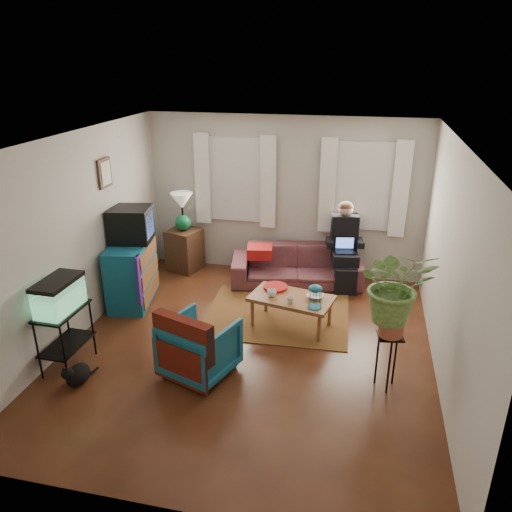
% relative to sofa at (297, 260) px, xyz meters
% --- Properties ---
extents(floor, '(4.50, 5.00, 0.01)m').
position_rel_sofa_xyz_m(floor, '(-0.30, -2.05, -0.40)').
color(floor, '#4F2B14').
rests_on(floor, ground).
extents(ceiling, '(4.50, 5.00, 0.01)m').
position_rel_sofa_xyz_m(ceiling, '(-0.30, -2.05, 2.20)').
color(ceiling, white).
rests_on(ceiling, wall_back).
extents(wall_back, '(4.50, 0.01, 2.60)m').
position_rel_sofa_xyz_m(wall_back, '(-0.30, 0.45, 0.90)').
color(wall_back, silver).
rests_on(wall_back, floor).
extents(wall_front, '(4.50, 0.01, 2.60)m').
position_rel_sofa_xyz_m(wall_front, '(-0.30, -4.55, 0.90)').
color(wall_front, silver).
rests_on(wall_front, floor).
extents(wall_left, '(0.01, 5.00, 2.60)m').
position_rel_sofa_xyz_m(wall_left, '(-2.55, -2.05, 0.90)').
color(wall_left, silver).
rests_on(wall_left, floor).
extents(wall_right, '(0.01, 5.00, 2.60)m').
position_rel_sofa_xyz_m(wall_right, '(1.95, -2.05, 0.90)').
color(wall_right, silver).
rests_on(wall_right, floor).
extents(window_left, '(1.08, 0.04, 1.38)m').
position_rel_sofa_xyz_m(window_left, '(-1.10, 0.43, 1.15)').
color(window_left, white).
rests_on(window_left, wall_back).
extents(window_right, '(1.08, 0.04, 1.38)m').
position_rel_sofa_xyz_m(window_right, '(0.95, 0.43, 1.15)').
color(window_right, white).
rests_on(window_right, wall_back).
extents(curtains_left, '(1.36, 0.06, 1.50)m').
position_rel_sofa_xyz_m(curtains_left, '(-1.10, 0.35, 1.15)').
color(curtains_left, white).
rests_on(curtains_left, wall_back).
extents(curtains_right, '(1.36, 0.06, 1.50)m').
position_rel_sofa_xyz_m(curtains_right, '(0.95, 0.35, 1.15)').
color(curtains_right, white).
rests_on(curtains_right, wall_back).
extents(picture_frame, '(0.04, 0.32, 0.40)m').
position_rel_sofa_xyz_m(picture_frame, '(-2.51, -1.20, 1.55)').
color(picture_frame, '#3D2616').
rests_on(picture_frame, wall_left).
extents(area_rug, '(2.07, 1.69, 0.01)m').
position_rel_sofa_xyz_m(area_rug, '(-0.10, -1.15, -0.40)').
color(area_rug, brown).
rests_on(area_rug, floor).
extents(sofa, '(2.17, 1.17, 0.81)m').
position_rel_sofa_xyz_m(sofa, '(0.00, 0.00, 0.00)').
color(sofa, brown).
rests_on(sofa, floor).
extents(seated_person, '(0.62, 0.72, 1.23)m').
position_rel_sofa_xyz_m(seated_person, '(0.73, 0.13, 0.21)').
color(seated_person, black).
rests_on(seated_person, sofa).
extents(side_table, '(0.61, 0.61, 0.71)m').
position_rel_sofa_xyz_m(side_table, '(-1.95, 0.14, -0.05)').
color(side_table, '#3A2916').
rests_on(side_table, floor).
extents(table_lamp, '(0.46, 0.46, 0.65)m').
position_rel_sofa_xyz_m(table_lamp, '(-1.95, 0.14, 0.62)').
color(table_lamp, white).
rests_on(table_lamp, side_table).
extents(dresser, '(0.69, 1.11, 0.93)m').
position_rel_sofa_xyz_m(dresser, '(-2.29, -1.16, 0.06)').
color(dresser, '#115868').
rests_on(dresser, floor).
extents(crt_tv, '(0.65, 0.61, 0.50)m').
position_rel_sofa_xyz_m(crt_tv, '(-2.29, -1.06, 0.78)').
color(crt_tv, black).
rests_on(crt_tv, dresser).
extents(aquarium_stand, '(0.39, 0.68, 0.75)m').
position_rel_sofa_xyz_m(aquarium_stand, '(-2.30, -2.90, -0.03)').
color(aquarium_stand, black).
rests_on(aquarium_stand, floor).
extents(aquarium, '(0.35, 0.62, 0.39)m').
position_rel_sofa_xyz_m(aquarium, '(-2.30, -2.90, 0.54)').
color(aquarium, '#7FD899').
rests_on(aquarium, aquarium_stand).
extents(black_cat, '(0.30, 0.40, 0.30)m').
position_rel_sofa_xyz_m(black_cat, '(-2.00, -3.20, -0.25)').
color(black_cat, black).
rests_on(black_cat, floor).
extents(armchair, '(0.92, 0.89, 0.75)m').
position_rel_sofa_xyz_m(armchair, '(-0.73, -2.68, -0.03)').
color(armchair, '#115A6B').
rests_on(armchair, floor).
extents(serape_throw, '(0.77, 0.42, 0.62)m').
position_rel_sofa_xyz_m(serape_throw, '(-0.83, -2.95, 0.13)').
color(serape_throw, '#9E0A0A').
rests_on(serape_throw, armchair).
extents(coffee_table, '(1.19, 0.81, 0.45)m').
position_rel_sofa_xyz_m(coffee_table, '(0.13, -1.40, -0.18)').
color(coffee_table, brown).
rests_on(coffee_table, floor).
extents(cup_a, '(0.15, 0.15, 0.10)m').
position_rel_sofa_xyz_m(cup_a, '(-0.13, -1.45, 0.09)').
color(cup_a, white).
rests_on(cup_a, coffee_table).
extents(cup_b, '(0.12, 0.12, 0.09)m').
position_rel_sofa_xyz_m(cup_b, '(0.14, -1.59, 0.09)').
color(cup_b, beige).
rests_on(cup_b, coffee_table).
extents(bowl, '(0.25, 0.25, 0.05)m').
position_rel_sofa_xyz_m(bowl, '(0.44, -1.37, 0.07)').
color(bowl, white).
rests_on(bowl, coffee_table).
extents(snack_tray, '(0.40, 0.40, 0.04)m').
position_rel_sofa_xyz_m(snack_tray, '(-0.12, -1.20, 0.07)').
color(snack_tray, '#B21414').
rests_on(snack_tray, coffee_table).
extents(birdcage, '(0.21, 0.21, 0.32)m').
position_rel_sofa_xyz_m(birdcage, '(0.47, -1.63, 0.20)').
color(birdcage, '#115B6B').
rests_on(birdcage, coffee_table).
extents(plant_stand, '(0.33, 0.33, 0.67)m').
position_rel_sofa_xyz_m(plant_stand, '(1.37, -2.49, -0.07)').
color(plant_stand, black).
rests_on(plant_stand, floor).
extents(potted_plant, '(0.87, 0.78, 0.85)m').
position_rel_sofa_xyz_m(potted_plant, '(1.37, -2.49, 0.73)').
color(potted_plant, '#599947').
rests_on(potted_plant, plant_stand).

